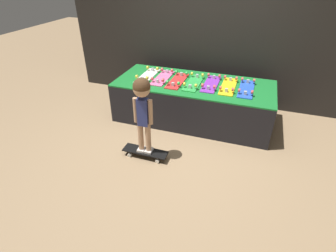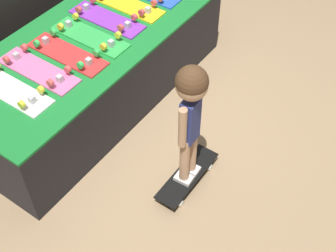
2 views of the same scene
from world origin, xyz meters
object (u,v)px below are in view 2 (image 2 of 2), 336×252
object	(u,v)px
skateboard_red_on_rack	(67,53)
skateboard_on_floor	(187,176)
skateboard_white_on_rack	(10,89)
skateboard_purple_on_rack	(107,18)
skateboard_green_on_rack	(90,36)
skateboard_yellow_on_rack	(127,4)
skateboard_pink_on_rack	(38,69)
child	(191,106)

from	to	relation	value
skateboard_red_on_rack	skateboard_on_floor	distance (m)	1.30
skateboard_white_on_rack	skateboard_on_floor	size ratio (longest dim) A/B	1.11
skateboard_purple_on_rack	skateboard_on_floor	bearing A→B (deg)	-116.34
skateboard_green_on_rack	skateboard_purple_on_rack	size ratio (longest dim) A/B	1.00
skateboard_red_on_rack	skateboard_yellow_on_rack	world-z (taller)	same
skateboard_pink_on_rack	skateboard_yellow_on_rack	xyz separation A→B (m)	(1.05, -0.00, 0.00)
skateboard_yellow_on_rack	skateboard_red_on_rack	bearing A→B (deg)	-176.98
skateboard_on_floor	child	distance (m)	0.73
skateboard_white_on_rack	skateboard_red_on_rack	size ratio (longest dim) A/B	1.00
skateboard_red_on_rack	skateboard_green_on_rack	size ratio (longest dim) A/B	1.00
skateboard_pink_on_rack	skateboard_on_floor	bearing A→B (deg)	-81.13
skateboard_on_floor	skateboard_yellow_on_rack	bearing A→B (deg)	54.38
skateboard_white_on_rack	skateboard_pink_on_rack	world-z (taller)	same
skateboard_green_on_rack	skateboard_red_on_rack	bearing A→B (deg)	-179.09
skateboard_pink_on_rack	child	size ratio (longest dim) A/B	0.66
skateboard_on_floor	skateboard_pink_on_rack	bearing A→B (deg)	98.87
skateboard_green_on_rack	skateboard_yellow_on_rack	world-z (taller)	same
skateboard_green_on_rack	skateboard_pink_on_rack	bearing A→B (deg)	175.84
skateboard_white_on_rack	child	xyz separation A→B (m)	(0.45, -1.20, 0.15)
skateboard_on_floor	skateboard_red_on_rack	bearing A→B (deg)	86.33
skateboard_pink_on_rack	skateboard_purple_on_rack	xyz separation A→B (m)	(0.78, 0.01, 0.00)
skateboard_green_on_rack	skateboard_on_floor	size ratio (longest dim) A/B	1.11
child	skateboard_green_on_rack	bearing A→B (deg)	70.81
skateboard_white_on_rack	skateboard_purple_on_rack	size ratio (longest dim) A/B	1.00
skateboard_red_on_rack	skateboard_on_floor	world-z (taller)	skateboard_red_on_rack
skateboard_purple_on_rack	child	xyz separation A→B (m)	(-0.60, -1.21, 0.15)
skateboard_on_floor	child	world-z (taller)	child
skateboard_white_on_rack	skateboard_red_on_rack	bearing A→B (deg)	-5.05
skateboard_white_on_rack	skateboard_on_floor	distance (m)	1.41
skateboard_white_on_rack	skateboard_purple_on_rack	bearing A→B (deg)	0.16
skateboard_red_on_rack	skateboard_green_on_rack	xyz separation A→B (m)	(0.26, 0.00, 0.00)
skateboard_yellow_on_rack	child	world-z (taller)	child
skateboard_red_on_rack	skateboard_on_floor	size ratio (longest dim) A/B	1.11
skateboard_red_on_rack	skateboard_yellow_on_rack	size ratio (longest dim) A/B	1.00
skateboard_yellow_on_rack	child	size ratio (longest dim) A/B	0.66
skateboard_purple_on_rack	skateboard_green_on_rack	bearing A→B (deg)	-170.22
skateboard_pink_on_rack	skateboard_yellow_on_rack	bearing A→B (deg)	-0.04
skateboard_red_on_rack	skateboard_purple_on_rack	distance (m)	0.52
skateboard_green_on_rack	child	xyz separation A→B (m)	(-0.34, -1.16, 0.15)
skateboard_red_on_rack	skateboard_on_floor	bearing A→B (deg)	-93.67
skateboard_red_on_rack	skateboard_yellow_on_rack	distance (m)	0.79
skateboard_white_on_rack	skateboard_red_on_rack	distance (m)	0.52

